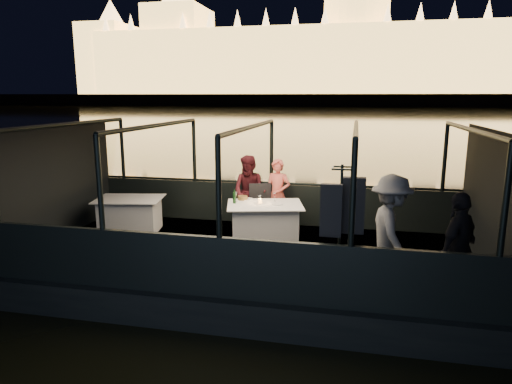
% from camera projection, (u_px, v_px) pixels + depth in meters
% --- Properties ---
extents(river_water, '(500.00, 500.00, 0.00)m').
position_uv_depth(river_water, '(347.00, 114.00, 85.04)').
color(river_water, black).
rests_on(river_water, ground).
extents(boat_hull, '(8.60, 4.40, 1.00)m').
position_uv_depth(boat_hull, '(251.00, 277.00, 8.57)').
color(boat_hull, black).
rests_on(boat_hull, river_water).
extents(boat_deck, '(8.00, 4.00, 0.04)m').
position_uv_depth(boat_deck, '(251.00, 253.00, 8.47)').
color(boat_deck, black).
rests_on(boat_deck, boat_hull).
extents(gunwale_port, '(8.00, 0.08, 0.90)m').
position_uv_depth(gunwale_port, '(271.00, 204.00, 10.28)').
color(gunwale_port, black).
rests_on(gunwale_port, boat_deck).
extents(gunwale_starboard, '(8.00, 0.08, 0.90)m').
position_uv_depth(gunwale_starboard, '(220.00, 267.00, 6.46)').
color(gunwale_starboard, black).
rests_on(gunwale_starboard, boat_deck).
extents(cabin_glass_port, '(8.00, 0.02, 1.40)m').
position_uv_depth(cabin_glass_port, '(271.00, 153.00, 10.05)').
color(cabin_glass_port, '#99B2B2').
rests_on(cabin_glass_port, gunwale_port).
extents(cabin_glass_starboard, '(8.00, 0.02, 1.40)m').
position_uv_depth(cabin_glass_starboard, '(219.00, 188.00, 6.22)').
color(cabin_glass_starboard, '#99B2B2').
rests_on(cabin_glass_starboard, gunwale_starboard).
extents(cabin_roof_glass, '(8.00, 4.00, 0.02)m').
position_uv_depth(cabin_roof_glass, '(251.00, 127.00, 7.99)').
color(cabin_roof_glass, '#99B2B2').
rests_on(cabin_roof_glass, boat_deck).
extents(end_wall_fore, '(0.02, 4.00, 2.30)m').
position_uv_depth(end_wall_fore, '(55.00, 182.00, 9.06)').
color(end_wall_fore, black).
rests_on(end_wall_fore, boat_deck).
extents(end_wall_aft, '(0.02, 4.00, 2.30)m').
position_uv_depth(end_wall_aft, '(491.00, 202.00, 7.39)').
color(end_wall_aft, black).
rests_on(end_wall_aft, boat_deck).
extents(canopy_ribs, '(8.00, 4.00, 2.30)m').
position_uv_depth(canopy_ribs, '(251.00, 191.00, 8.23)').
color(canopy_ribs, black).
rests_on(canopy_ribs, boat_deck).
extents(embankment, '(400.00, 140.00, 6.00)m').
position_uv_depth(embankment, '(353.00, 101.00, 209.10)').
color(embankment, '#423D33').
rests_on(embankment, ground).
extents(parliament_building, '(220.00, 32.00, 60.00)m').
position_uv_depth(parliament_building, '(356.00, 26.00, 169.87)').
color(parliament_building, '#F2D18C').
rests_on(parliament_building, embankment).
extents(dining_table_central, '(1.66, 1.37, 0.77)m').
position_uv_depth(dining_table_central, '(265.00, 223.00, 8.96)').
color(dining_table_central, silver).
rests_on(dining_table_central, boat_deck).
extents(dining_table_aft, '(1.52, 1.23, 0.72)m').
position_uv_depth(dining_table_aft, '(130.00, 214.00, 9.67)').
color(dining_table_aft, silver).
rests_on(dining_table_aft, boat_deck).
extents(chair_port_left, '(0.61, 0.61, 1.00)m').
position_uv_depth(chair_port_left, '(258.00, 212.00, 9.57)').
color(chair_port_left, black).
rests_on(chair_port_left, boat_deck).
extents(chair_port_right, '(0.49, 0.49, 0.87)m').
position_uv_depth(chair_port_right, '(273.00, 210.00, 9.73)').
color(chair_port_right, black).
rests_on(chair_port_right, boat_deck).
extents(coat_stand, '(0.64, 0.57, 1.92)m').
position_uv_depth(coat_stand, '(340.00, 235.00, 6.45)').
color(coat_stand, black).
rests_on(coat_stand, boat_deck).
extents(person_woman_coral, '(0.60, 0.45, 1.53)m').
position_uv_depth(person_woman_coral, '(278.00, 195.00, 9.75)').
color(person_woman_coral, '#E05F51').
rests_on(person_woman_coral, boat_deck).
extents(person_man_maroon, '(0.86, 0.72, 1.59)m').
position_uv_depth(person_man_maroon, '(250.00, 194.00, 9.84)').
color(person_man_maroon, '#451319').
rests_on(person_man_maroon, boat_deck).
extents(passenger_stripe, '(0.84, 1.22, 1.72)m').
position_uv_depth(passenger_stripe, '(391.00, 232.00, 6.80)').
color(passenger_stripe, silver).
rests_on(passenger_stripe, boat_deck).
extents(passenger_dark, '(0.85, 0.98, 1.58)m').
position_uv_depth(passenger_dark, '(458.00, 243.00, 6.26)').
color(passenger_dark, black).
rests_on(passenger_dark, boat_deck).
extents(wine_bottle, '(0.06, 0.06, 0.28)m').
position_uv_depth(wine_bottle, '(234.00, 196.00, 8.93)').
color(wine_bottle, '#143815').
rests_on(wine_bottle, dining_table_central).
extents(bread_basket, '(0.24, 0.24, 0.08)m').
position_uv_depth(bread_basket, '(243.00, 198.00, 9.25)').
color(bread_basket, brown).
rests_on(bread_basket, dining_table_central).
extents(amber_candle, '(0.08, 0.08, 0.09)m').
position_uv_depth(amber_candle, '(260.00, 201.00, 8.97)').
color(amber_candle, '#FFA43F').
rests_on(amber_candle, dining_table_central).
extents(plate_near, '(0.28, 0.28, 0.01)m').
position_uv_depth(plate_near, '(277.00, 204.00, 8.89)').
color(plate_near, white).
rests_on(plate_near, dining_table_central).
extents(plate_far, '(0.27, 0.27, 0.02)m').
position_uv_depth(plate_far, '(247.00, 199.00, 9.29)').
color(plate_far, white).
rests_on(plate_far, dining_table_central).
extents(wine_glass_white, '(0.08, 0.08, 0.20)m').
position_uv_depth(wine_glass_white, '(236.00, 197.00, 9.05)').
color(wine_glass_white, silver).
rests_on(wine_glass_white, dining_table_central).
extents(wine_glass_red, '(0.06, 0.06, 0.18)m').
position_uv_depth(wine_glass_red, '(275.00, 197.00, 9.12)').
color(wine_glass_red, silver).
rests_on(wine_glass_red, dining_table_central).
extents(wine_glass_empty, '(0.06, 0.06, 0.18)m').
position_uv_depth(wine_glass_empty, '(260.00, 200.00, 8.85)').
color(wine_glass_empty, white).
rests_on(wine_glass_empty, dining_table_central).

